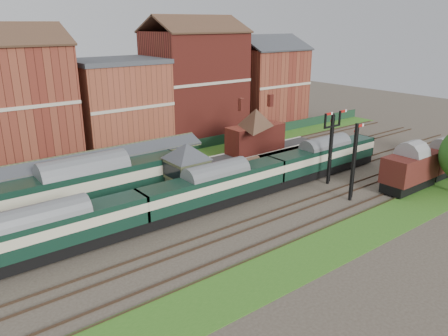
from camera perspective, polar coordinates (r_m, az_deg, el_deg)
ground at (r=44.15m, az=0.88°, el=-4.52°), size 160.00×160.00×0.00m
grass_back at (r=56.71m, az=-9.31°, el=0.56°), size 90.00×4.50×0.06m
grass_front at (r=36.53m, az=12.97°, el=-10.18°), size 90.00×5.00×0.06m
fence at (r=58.19m, az=-10.30°, el=1.71°), size 90.00×0.12×1.50m
platform at (r=49.12m, az=-10.88°, el=-1.80°), size 55.00×3.40×1.00m
signal_box at (r=43.83m, az=-4.83°, el=-0.30°), size 5.40×5.40×6.00m
brick_hut at (r=49.05m, az=3.06°, el=-0.65°), size 3.20×2.64×2.94m
station_building at (r=57.42m, az=4.14°, el=5.05°), size 8.10×8.10×5.90m
canopy at (r=45.63m, az=-17.86°, el=1.45°), size 26.00×3.89×4.08m
semaphore_bracket at (r=49.19m, az=13.79°, el=3.07°), size 3.60×0.25×8.18m
semaphore_siding at (r=45.19m, az=16.57°, el=0.84°), size 1.23×0.25×8.00m
town_backdrop at (r=62.87m, az=-13.82°, el=8.58°), size 69.00×10.00×16.00m
dmu_train at (r=42.30m, az=-1.02°, el=-2.39°), size 48.20×2.54×3.70m
platform_railcar at (r=42.91m, az=-17.65°, el=-2.32°), size 19.81×3.12×4.56m
goods_van_a at (r=56.91m, az=26.58°, el=0.98°), size 5.92×2.56×3.59m
goods_van_b at (r=50.75m, az=23.10°, el=-0.12°), size 6.88×2.98×4.18m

